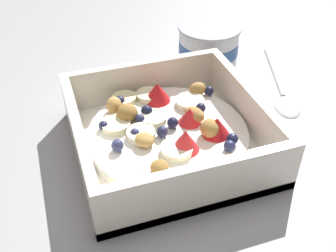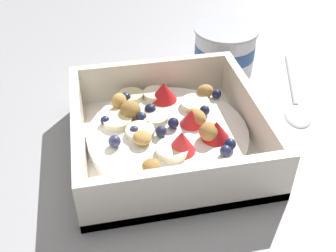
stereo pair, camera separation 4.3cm
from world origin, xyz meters
The scene contains 4 objects.
ground_plane centered at (0.00, 0.00, 0.00)m, with size 2.40×2.40×0.00m, color #9E9EA3.
fruit_bowl centered at (-0.01, 0.01, 0.02)m, with size 0.20×0.20×0.06m.
spoon centered at (0.17, 0.06, 0.00)m, with size 0.08×0.17×0.01m.
yogurt_cup centered at (0.10, 0.16, 0.03)m, with size 0.09×0.09×0.06m.
Camera 1 is at (-0.12, -0.31, 0.30)m, focal length 43.51 mm.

